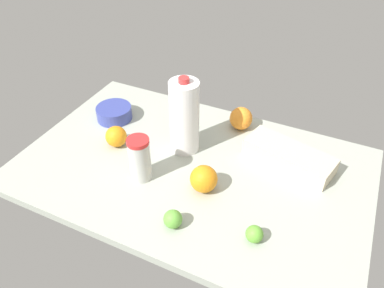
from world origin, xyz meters
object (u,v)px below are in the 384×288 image
at_px(orange_by_jug, 116,136).
at_px(orange_beside_bowl, 241,118).
at_px(tumbler_cup, 140,159).
at_px(lime_far_back, 173,219).
at_px(orange_loose, 204,179).
at_px(mixing_bowl, 114,113).
at_px(lime_near_front, 254,234).
at_px(egg_carton, 289,156).
at_px(milk_jug, 184,117).

bearing_deg(orange_by_jug, orange_beside_bowl, -141.59).
relative_size(tumbler_cup, lime_far_back, 2.84).
xyz_separation_m(orange_loose, orange_by_jug, (0.39, -0.07, -0.01)).
bearing_deg(mixing_bowl, orange_by_jug, 127.51).
bearing_deg(lime_far_back, orange_loose, -96.41).
bearing_deg(orange_loose, mixing_bowl, -23.21).
bearing_deg(orange_beside_bowl, lime_near_front, 113.76).
xyz_separation_m(tumbler_cup, lime_near_front, (-0.42, 0.09, -0.05)).
bearing_deg(mixing_bowl, tumbler_cup, 138.41).
bearing_deg(tumbler_cup, orange_by_jug, -32.14).
distance_m(tumbler_cup, lime_near_front, 0.44).
bearing_deg(orange_by_jug, egg_carton, -163.81).
distance_m(milk_jug, orange_beside_bowl, 0.27).
relative_size(mixing_bowl, lime_near_front, 2.79).
height_order(lime_far_back, lime_near_front, lime_far_back).
xyz_separation_m(milk_jug, orange_by_jug, (0.24, 0.09, -0.10)).
xyz_separation_m(mixing_bowl, orange_loose, (-0.49, 0.21, 0.02)).
relative_size(tumbler_cup, mixing_bowl, 1.13).
relative_size(milk_jug, lime_near_front, 5.75).
bearing_deg(egg_carton, mixing_bowl, 16.95).
relative_size(tumbler_cup, orange_beside_bowl, 1.80).
bearing_deg(tumbler_cup, mixing_bowl, -41.59).
bearing_deg(egg_carton, milk_jug, 26.78).
bearing_deg(orange_by_jug, orange_loose, 169.57).
bearing_deg(orange_loose, lime_near_front, 149.83).
xyz_separation_m(tumbler_cup, orange_loose, (-0.21, -0.04, -0.04)).
height_order(orange_loose, lime_far_back, orange_loose).
xyz_separation_m(mixing_bowl, orange_by_jug, (-0.11, 0.14, 0.01)).
xyz_separation_m(orange_loose, lime_near_front, (-0.21, 0.12, -0.02)).
distance_m(lime_far_back, lime_near_front, 0.24).
relative_size(mixing_bowl, orange_by_jug, 1.80).
bearing_deg(egg_carton, tumbler_cup, 47.62).
relative_size(tumbler_cup, milk_jug, 0.55).
bearing_deg(orange_loose, milk_jug, -47.75).
bearing_deg(egg_carton, orange_beside_bowl, -15.28).
relative_size(mixing_bowl, orange_beside_bowl, 1.59).
height_order(orange_loose, orange_by_jug, orange_loose).
bearing_deg(lime_near_front, mixing_bowl, -25.39).
bearing_deg(lime_near_front, orange_loose, -30.17).
xyz_separation_m(egg_carton, lime_near_front, (0.01, 0.37, -0.00)).
xyz_separation_m(mixing_bowl, lime_far_back, (-0.47, 0.39, 0.00)).
bearing_deg(mixing_bowl, orange_loose, 156.79).
bearing_deg(orange_beside_bowl, orange_by_jug, 38.41).
height_order(egg_carton, lime_near_front, egg_carton).
distance_m(tumbler_cup, lime_far_back, 0.24).
distance_m(tumbler_cup, milk_jug, 0.22).
xyz_separation_m(tumbler_cup, mixing_bowl, (0.28, -0.25, -0.05)).
distance_m(milk_jug, orange_by_jug, 0.27).
relative_size(orange_loose, orange_by_jug, 1.14).
bearing_deg(lime_far_back, egg_carton, -119.28).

